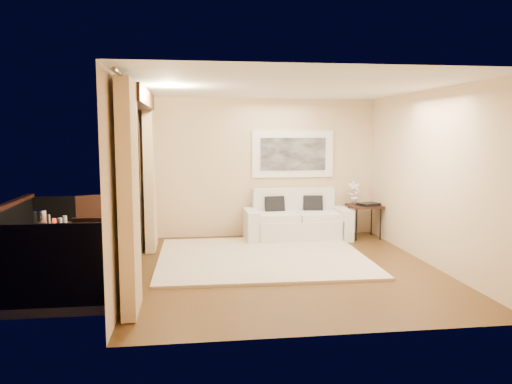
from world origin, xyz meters
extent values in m
plane|color=#573919|center=(0.00, 0.00, 0.00)|extent=(5.00, 5.00, 0.00)
plane|color=white|center=(0.00, 0.00, 2.70)|extent=(5.00, 5.00, 0.00)
plane|color=beige|center=(0.00, 2.50, 1.35)|extent=(4.50, 0.00, 4.50)
plane|color=beige|center=(0.00, -2.50, 1.35)|extent=(4.50, 0.00, 4.50)
plane|color=beige|center=(2.25, 0.00, 1.35)|extent=(0.00, 5.00, 5.00)
plane|color=beige|center=(-2.25, 1.85, 1.35)|extent=(0.00, 2.70, 2.70)
plane|color=beige|center=(-2.25, -1.85, 1.35)|extent=(0.00, 2.70, 2.70)
plane|color=beige|center=(-2.25, 0.00, 2.55)|extent=(0.00, 2.40, 2.40)
cube|color=black|center=(-2.13, 0.00, 2.52)|extent=(0.28, 2.40, 0.22)
cube|color=#605B56|center=(-3.15, 0.00, -0.06)|extent=(1.80, 2.60, 0.12)
cube|color=black|center=(-4.01, 0.00, 0.50)|extent=(0.06, 2.60, 1.00)
cube|color=black|center=(-3.15, 1.27, 0.50)|extent=(1.80, 0.06, 1.00)
cube|color=black|center=(-3.15, -1.27, 0.50)|extent=(1.80, 0.06, 1.00)
cube|color=black|center=(-4.01, 0.00, 1.02)|extent=(0.10, 2.60, 0.06)
cube|color=#DAB886|center=(-2.11, 1.55, 1.32)|extent=(0.16, 0.75, 2.62)
cube|color=#DAB886|center=(-2.11, -1.55, 1.32)|extent=(0.16, 0.75, 2.62)
cylinder|color=#4C473F|center=(-2.11, 0.00, 2.63)|extent=(0.04, 4.80, 0.04)
cube|color=white|center=(0.60, 2.47, 1.62)|extent=(1.62, 0.05, 0.92)
cube|color=black|center=(0.60, 2.44, 1.62)|extent=(1.30, 0.02, 0.64)
cube|color=beige|center=(-0.28, 0.66, 0.02)|extent=(3.39, 2.97, 0.04)
cube|color=silver|center=(0.60, 2.02, 0.20)|extent=(1.62, 0.87, 0.40)
cube|color=silver|center=(0.59, 2.35, 0.57)|extent=(1.62, 0.23, 0.78)
cube|color=silver|center=(-0.29, 2.01, 0.29)|extent=(0.24, 0.86, 0.59)
cube|color=silver|center=(1.48, 2.03, 0.29)|extent=(0.24, 0.86, 0.59)
cube|color=silver|center=(0.21, 1.99, 0.47)|extent=(0.77, 0.77, 0.13)
cube|color=silver|center=(0.99, 2.00, 0.47)|extent=(0.77, 0.77, 0.13)
cube|color=black|center=(0.20, 2.20, 0.63)|extent=(0.40, 0.21, 0.39)
cube|color=black|center=(0.95, 2.21, 0.63)|extent=(0.40, 0.22, 0.39)
cube|color=black|center=(1.93, 2.00, 0.62)|extent=(0.61, 0.61, 0.04)
cylinder|color=black|center=(1.69, 1.76, 0.30)|extent=(0.03, 0.03, 0.60)
cylinder|color=black|center=(2.17, 1.76, 0.30)|extent=(0.03, 0.03, 0.60)
cylinder|color=black|center=(1.69, 2.24, 0.30)|extent=(0.03, 0.03, 0.60)
cylinder|color=black|center=(2.17, 2.24, 0.30)|extent=(0.03, 0.03, 0.60)
cube|color=black|center=(1.98, 1.93, 0.67)|extent=(0.45, 0.39, 0.05)
imported|color=white|center=(1.78, 2.18, 0.87)|extent=(0.26, 0.19, 0.46)
cube|color=black|center=(-3.37, 0.01, 0.73)|extent=(0.80, 0.80, 0.05)
cylinder|color=black|center=(-3.63, -0.25, 0.35)|extent=(0.04, 0.04, 0.70)
cylinder|color=black|center=(-3.12, -0.25, 0.35)|extent=(0.04, 0.04, 0.70)
cylinder|color=black|center=(-3.63, 0.27, 0.35)|extent=(0.04, 0.04, 0.70)
cylinder|color=black|center=(-3.12, 0.27, 0.35)|extent=(0.04, 0.04, 0.70)
cube|color=black|center=(-3.00, 0.85, 0.50)|extent=(0.59, 0.59, 0.06)
cube|color=black|center=(-2.94, 0.65, 0.78)|extent=(0.46, 0.20, 0.61)
cylinder|color=black|center=(-2.88, 1.09, 0.24)|extent=(0.03, 0.03, 0.48)
cylinder|color=black|center=(-3.24, 0.97, 0.24)|extent=(0.03, 0.03, 0.48)
cylinder|color=black|center=(-2.76, 0.73, 0.24)|extent=(0.03, 0.03, 0.48)
cylinder|color=black|center=(-3.12, 0.61, 0.24)|extent=(0.03, 0.03, 0.48)
cube|color=black|center=(-2.71, -0.94, 0.45)|extent=(0.43, 0.43, 0.05)
cube|color=black|center=(-2.71, -0.75, 0.70)|extent=(0.42, 0.06, 0.55)
cylinder|color=black|center=(-2.88, -1.11, 0.21)|extent=(0.03, 0.03, 0.43)
cylinder|color=black|center=(-2.54, -1.12, 0.21)|extent=(0.03, 0.03, 0.43)
cylinder|color=black|center=(-2.88, -0.77, 0.21)|extent=(0.03, 0.03, 0.43)
cylinder|color=black|center=(-2.54, -0.78, 0.21)|extent=(0.03, 0.03, 0.43)
cylinder|color=silver|center=(-3.54, 0.10, 0.85)|extent=(0.18, 0.18, 0.20)
cylinder|color=red|center=(-3.36, 0.14, 0.79)|extent=(0.06, 0.06, 0.07)
cylinder|color=silver|center=(-3.35, -0.18, 0.84)|extent=(0.04, 0.04, 0.18)
cylinder|color=silver|center=(-3.22, -0.11, 0.81)|extent=(0.06, 0.06, 0.12)
cylinder|color=silver|center=(-3.20, 0.07, 0.81)|extent=(0.06, 0.06, 0.12)
camera|label=1|loc=(-1.44, -7.21, 2.05)|focal=35.00mm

